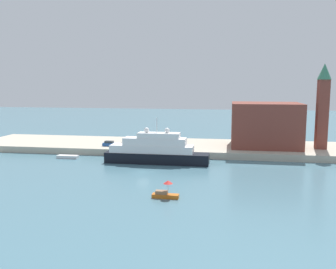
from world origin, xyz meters
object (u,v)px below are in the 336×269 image
at_px(small_motorboat, 165,192).
at_px(parked_car, 110,144).
at_px(harbor_building, 266,125).
at_px(mooring_bollard, 156,149).
at_px(bell_tower, 323,103).
at_px(person_figure, 121,145).
at_px(large_yacht, 155,151).
at_px(work_barge, 68,157).

height_order(small_motorboat, parked_car, parked_car).
bearing_deg(harbor_building, mooring_bollard, -159.35).
distance_m(small_motorboat, bell_tower, 56.65).
bearing_deg(person_figure, parked_car, 145.37).
xyz_separation_m(large_yacht, person_figure, (-11.04, 8.71, -0.40)).
distance_m(harbor_building, bell_tower, 15.52).
xyz_separation_m(person_figure, mooring_bollard, (9.63, -1.38, -0.36)).
xyz_separation_m(work_barge, harbor_building, (50.25, 16.26, 7.35)).
bearing_deg(parked_car, small_motorboat, -59.64).
bearing_deg(harbor_building, large_yacht, -146.28).
relative_size(bell_tower, mooring_bollard, 26.42).
bearing_deg(small_motorboat, harbor_building, 65.73).
bearing_deg(parked_car, work_barge, -128.77).
bearing_deg(person_figure, bell_tower, 8.79).
xyz_separation_m(parked_car, mooring_bollard, (13.86, -4.31, -0.19)).
bearing_deg(mooring_bollard, bell_tower, 12.51).
relative_size(large_yacht, bell_tower, 1.11).
bearing_deg(parked_car, harbor_building, 8.64).
height_order(parked_car, person_figure, person_figure).
bearing_deg(large_yacht, small_motorboat, -75.14).
distance_m(bell_tower, parked_car, 57.93).
relative_size(large_yacht, small_motorboat, 5.58).
bearing_deg(person_figure, small_motorboat, -62.80).
distance_m(work_barge, parked_car, 12.75).
relative_size(small_motorboat, person_figure, 2.63).
bearing_deg(harbor_building, work_barge, -162.07).
distance_m(small_motorboat, harbor_building, 49.28).
height_order(large_yacht, parked_car, large_yacht).
distance_m(harbor_building, person_figure, 39.59).
bearing_deg(mooring_bollard, person_figure, 171.85).
xyz_separation_m(work_barge, mooring_bollard, (21.75, 5.52, 1.79)).
height_order(bell_tower, person_figure, bell_tower).
relative_size(bell_tower, parked_car, 5.75).
distance_m(harbor_building, parked_car, 43.18).
xyz_separation_m(work_barge, parked_car, (7.89, 9.82, 1.98)).
height_order(large_yacht, work_barge, large_yacht).
bearing_deg(mooring_bollard, harbor_building, 20.65).
distance_m(work_barge, mooring_bollard, 22.51).
bearing_deg(harbor_building, parked_car, -171.36).
height_order(small_motorboat, person_figure, person_figure).
bearing_deg(large_yacht, mooring_bollard, 100.93).
bearing_deg(work_barge, harbor_building, 17.93).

